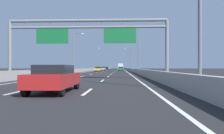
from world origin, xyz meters
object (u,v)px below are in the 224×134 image
Objects in this scene: streetlamp_right_mid at (137,50)px; green_car at (121,69)px; streetlamp_right_far at (130,57)px; black_car at (106,68)px; silver_car at (103,68)px; red_car at (55,78)px; sign_gantry at (87,33)px; yellow_car at (98,69)px; streetlamp_left_far at (94,57)px; streetlamp_left_mid at (74,50)px; box_truck at (121,66)px; blue_car at (121,68)px; streetlamp_left_distant at (102,60)px; streetlamp_right_distant at (127,60)px.

green_car is (-3.95, 27.05, -4.68)m from streetlamp_right_mid.
black_car is (-11.29, 21.49, -4.64)m from streetlamp_right_far.
green_car is at bearing -54.74° from silver_car.
sign_gantry is at bearing 90.97° from red_car.
yellow_car is 21.90m from silver_car.
silver_car is (3.78, -0.81, -4.64)m from streetlamp_left_far.
silver_car is at bearing 106.67° from streetlamp_right_mid.
streetlamp_left_mid reaches higher than black_car.
black_car is at bearing 86.50° from streetlamp_left_mid.
streetlamp_left_mid is 2.07× the size of green_car.
silver_car reaches higher than red_car.
streetlamp_right_far is 2.08× the size of yellow_car.
red_car is at bearing -100.68° from streetlamp_right_mid.
box_truck is (3.54, 85.37, -3.13)m from sign_gantry.
black_car is (-0.42, 44.19, 0.02)m from yellow_car.
box_truck is at bearing 93.90° from streetlamp_right_mid.
yellow_car is 26.91m from blue_car.
blue_car reaches higher than green_car.
streetlamp_right_far reaches higher than silver_car.
red_car is (-3.36, -65.78, 0.01)m from green_car.
red_car is at bearing -86.23° from yellow_car.
streetlamp_right_far is at bearing 84.56° from red_car.
sign_gantry is at bearing -92.37° from box_truck.
green_car is (10.98, 27.05, -4.68)m from streetlamp_left_mid.
box_truck is (7.33, -1.54, 0.95)m from black_car.
streetlamp_left_distant is at bearing 102.62° from green_car.
sign_gantry is at bearing -86.76° from silver_car.
black_car reaches higher than silver_car.
box_truck reaches higher than silver_car.
box_truck is at bearing 61.19° from streetlamp_left_far.
streetlamp_right_mid is 58.25m from box_truck.
black_car is at bearing 92.32° from red_car.
silver_car is at bearing -109.12° from box_truck.
streetlamp_right_far reaches higher than sign_gantry.
box_truck is at bearing 88.02° from red_car.
streetlamp_left_distant is 2.23× the size of red_car.
streetlamp_left_distant is at bearing 121.23° from box_truck.
black_car reaches higher than green_car.
streetlamp_right_mid is 19.37m from yellow_car.
streetlamp_right_distant is at bearing 83.87° from blue_car.
streetlamp_left_mid is 29.57m from green_car.
blue_car is at bearing 74.83° from streetlamp_left_mid.
green_car is 65.86m from red_car.
sign_gantry is at bearing -96.54° from streetlamp_right_far.
blue_car is at bearing 87.45° from red_car.
streetlamp_right_far is 38.05m from streetlamp_right_distant.
silver_car is 1.00× the size of blue_car.
yellow_car is at bearing -89.46° from black_car.
streetlamp_left_mid is 1.00× the size of streetlamp_left_far.
streetlamp_left_far reaches higher than green_car.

